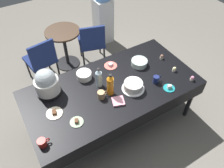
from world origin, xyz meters
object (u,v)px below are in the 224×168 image
(dessert_plate_teal, at_px, (169,88))
(coffee_mug_red, at_px, (42,143))
(glass_salad_bowl, at_px, (139,63))
(dessert_plate_coral, at_px, (111,65))
(coffee_mug_navy, at_px, (156,79))
(ceramic_snack_bowl, at_px, (84,75))
(cupcake_lemon, at_px, (162,57))
(slow_cooker, at_px, (47,83))
(cupcake_mint, at_px, (192,78))
(water_cooler, at_px, (103,15))
(dessert_plate_cream, at_px, (54,113))
(soda_bottle_orange_juice, at_px, (110,85))
(coffee_mug_tan, at_px, (101,95))
(cupcake_cocoa, at_px, (174,69))
(potluck_table, at_px, (112,90))
(round_cafe_table, at_px, (64,42))
(dessert_plate_sage, at_px, (77,122))
(frosted_layer_cake, at_px, (133,86))
(maroon_chair_left, at_px, (41,58))
(soda_bottle_water, at_px, (99,78))
(maroon_chair_right, at_px, (92,41))

(dessert_plate_teal, relative_size, coffee_mug_red, 1.15)
(glass_salad_bowl, relative_size, coffee_mug_red, 1.75)
(dessert_plate_coral, distance_m, coffee_mug_navy, 0.66)
(ceramic_snack_bowl, distance_m, cupcake_lemon, 1.14)
(slow_cooker, distance_m, cupcake_mint, 1.82)
(water_cooler, bearing_deg, dessert_plate_cream, -131.48)
(dessert_plate_teal, xyz_separation_m, soda_bottle_orange_juice, (-0.67, 0.31, 0.13))
(cupcake_mint, relative_size, coffee_mug_tan, 0.52)
(glass_salad_bowl, xyz_separation_m, cupcake_cocoa, (0.33, -0.35, -0.01))
(coffee_mug_navy, bearing_deg, potluck_table, 157.77)
(coffee_mug_tan, xyz_separation_m, round_cafe_table, (0.15, 1.64, -0.30))
(dessert_plate_sage, height_order, coffee_mug_tan, coffee_mug_tan)
(frosted_layer_cake, relative_size, dessert_plate_teal, 1.94)
(dessert_plate_coral, xyz_separation_m, maroon_chair_left, (-0.72, 0.98, -0.27))
(soda_bottle_orange_juice, relative_size, coffee_mug_navy, 2.68)
(potluck_table, height_order, slow_cooker, slow_cooker)
(frosted_layer_cake, height_order, coffee_mug_tan, frosted_layer_cake)
(dessert_plate_cream, distance_m, maroon_chair_left, 1.40)
(cupcake_cocoa, bearing_deg, water_cooler, 88.81)
(cupcake_cocoa, height_order, cupcake_lemon, same)
(frosted_layer_cake, relative_size, soda_bottle_orange_juice, 0.91)
(soda_bottle_orange_juice, bearing_deg, cupcake_lemon, 11.34)
(coffee_mug_navy, bearing_deg, dessert_plate_cream, 171.52)
(coffee_mug_tan, distance_m, round_cafe_table, 1.67)
(potluck_table, relative_size, soda_bottle_water, 7.81)
(dessert_plate_cream, relative_size, soda_bottle_orange_juice, 0.59)
(slow_cooker, bearing_deg, maroon_chair_right, 43.15)
(dessert_plate_coral, bearing_deg, cupcake_mint, -45.52)
(maroon_chair_right, bearing_deg, dessert_plate_teal, -82.74)
(frosted_layer_cake, xyz_separation_m, cupcake_cocoa, (0.66, -0.01, -0.02))
(soda_bottle_water, distance_m, coffee_mug_navy, 0.73)
(slow_cooker, xyz_separation_m, dessert_plate_sage, (0.11, -0.57, -0.16))
(potluck_table, xyz_separation_m, dessert_plate_cream, (-0.77, -0.02, 0.07))
(cupcake_mint, height_order, maroon_chair_left, maroon_chair_left)
(soda_bottle_water, height_order, maroon_chair_left, soda_bottle_water)
(frosted_layer_cake, bearing_deg, cupcake_lemon, 22.00)
(cupcake_lemon, height_order, coffee_mug_tan, coffee_mug_tan)
(slow_cooker, xyz_separation_m, cupcake_mint, (1.66, -0.74, -0.13))
(potluck_table, height_order, cupcake_lemon, cupcake_lemon)
(ceramic_snack_bowl, relative_size, coffee_mug_tan, 1.50)
(potluck_table, distance_m, dessert_plate_teal, 0.72)
(soda_bottle_water, height_order, coffee_mug_red, soda_bottle_water)
(dessert_plate_cream, height_order, round_cafe_table, dessert_plate_cream)
(coffee_mug_navy, height_order, water_cooler, water_cooler)
(dessert_plate_sage, xyz_separation_m, dessert_plate_teal, (1.20, -0.13, 0.00))
(coffee_mug_red, bearing_deg, slow_cooker, 65.15)
(potluck_table, distance_m, round_cafe_table, 1.56)
(dessert_plate_sage, relative_size, dessert_plate_coral, 0.84)
(glass_salad_bowl, xyz_separation_m, cupcake_mint, (0.41, -0.60, -0.01))
(dessert_plate_cream, bearing_deg, soda_bottle_water, 11.29)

